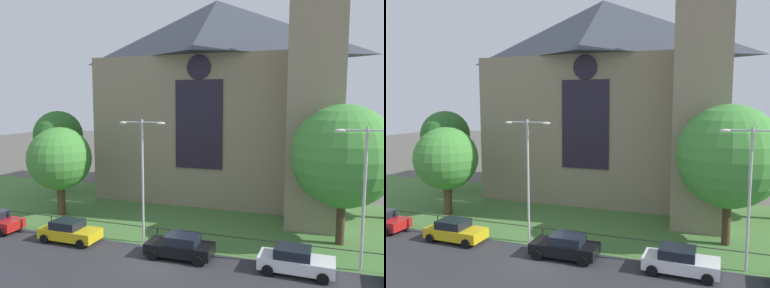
% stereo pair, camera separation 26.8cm
% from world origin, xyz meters
% --- Properties ---
extents(ground, '(160.00, 160.00, 0.00)m').
position_xyz_m(ground, '(0.00, 10.00, 0.00)').
color(ground, '#56544C').
extents(road_asphalt, '(120.00, 8.00, 0.01)m').
position_xyz_m(road_asphalt, '(0.00, -2.00, 0.00)').
color(road_asphalt, '#2D2D33').
rests_on(road_asphalt, ground).
extents(grass_verge, '(120.00, 20.00, 0.01)m').
position_xyz_m(grass_verge, '(0.00, 8.00, 0.00)').
color(grass_verge, '#477538').
rests_on(grass_verge, ground).
extents(church_building, '(23.20, 16.20, 26.00)m').
position_xyz_m(church_building, '(-0.34, 17.30, 10.27)').
color(church_building, gray).
rests_on(church_building, ground).
extents(iron_railing, '(35.18, 0.07, 1.13)m').
position_xyz_m(iron_railing, '(-1.12, 2.50, 0.98)').
color(iron_railing, black).
rests_on(iron_railing, ground).
extents(tree_left_near, '(5.39, 5.39, 7.60)m').
position_xyz_m(tree_left_near, '(-11.80, 6.16, 4.88)').
color(tree_left_near, '#4C3823').
rests_on(tree_left_near, ground).
extents(tree_left_far, '(5.13, 5.13, 8.79)m').
position_xyz_m(tree_left_far, '(-17.32, 13.11, 6.14)').
color(tree_left_far, '#4C3823').
rests_on(tree_left_far, ground).
extents(tree_right_near, '(6.97, 6.97, 9.60)m').
position_xyz_m(tree_right_near, '(10.79, 6.43, 6.10)').
color(tree_right_near, '#423021').
rests_on(tree_right_near, ground).
extents(streetlamp_near, '(3.37, 0.26, 8.56)m').
position_xyz_m(streetlamp_near, '(-2.11, 2.40, 5.41)').
color(streetlamp_near, '#B2B2B7').
rests_on(streetlamp_near, ground).
extents(streetlamp_far, '(3.37, 0.26, 8.35)m').
position_xyz_m(streetlamp_far, '(11.72, 2.40, 5.30)').
color(streetlamp_far, '#B2B2B7').
rests_on(streetlamp_far, ground).
extents(parked_car_yellow, '(4.23, 2.07, 1.51)m').
position_xyz_m(parked_car_yellow, '(-7.10, 0.94, 0.74)').
color(parked_car_yellow, gold).
rests_on(parked_car_yellow, ground).
extents(parked_car_black, '(4.22, 2.05, 1.51)m').
position_xyz_m(parked_car_black, '(1.21, 0.79, 0.74)').
color(parked_car_black, black).
rests_on(parked_car_black, ground).
extents(parked_car_white, '(4.25, 2.13, 1.51)m').
position_xyz_m(parked_car_white, '(8.15, 0.88, 0.74)').
color(parked_car_white, silver).
rests_on(parked_car_white, ground).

